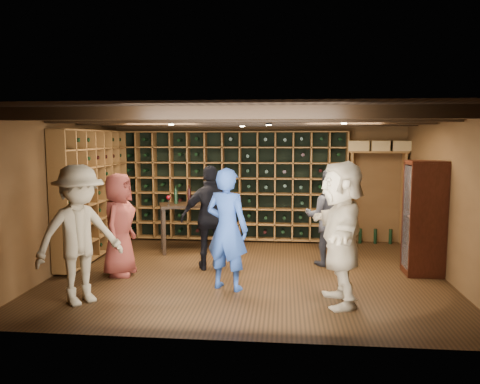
# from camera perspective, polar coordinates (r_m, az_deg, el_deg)

# --- Properties ---
(ground) EXTENTS (6.00, 6.00, 0.00)m
(ground) POSITION_cam_1_polar(r_m,az_deg,el_deg) (7.50, 0.98, -9.84)
(ground) COLOR black
(ground) RESTS_ON ground
(room_shell) EXTENTS (6.00, 6.00, 6.00)m
(room_shell) POSITION_cam_1_polar(r_m,az_deg,el_deg) (7.25, 1.05, 8.94)
(room_shell) COLOR brown
(room_shell) RESTS_ON ground
(wine_rack_back) EXTENTS (4.65, 0.30, 2.20)m
(wine_rack_back) POSITION_cam_1_polar(r_m,az_deg,el_deg) (9.62, -1.04, 0.79)
(wine_rack_back) COLOR brown
(wine_rack_back) RESTS_ON ground
(wine_rack_left) EXTENTS (0.30, 2.65, 2.20)m
(wine_rack_left) POSITION_cam_1_polar(r_m,az_deg,el_deg) (8.74, -17.38, -0.10)
(wine_rack_left) COLOR brown
(wine_rack_left) RESTS_ON ground
(crate_shelf) EXTENTS (1.20, 0.32, 2.07)m
(crate_shelf) POSITION_cam_1_polar(r_m,az_deg,el_deg) (9.69, 16.48, 3.04)
(crate_shelf) COLOR brown
(crate_shelf) RESTS_ON ground
(display_cabinet) EXTENTS (0.55, 0.50, 1.75)m
(display_cabinet) POSITION_cam_1_polar(r_m,az_deg,el_deg) (7.79, 21.48, -3.23)
(display_cabinet) COLOR #34120A
(display_cabinet) RESTS_ON ground
(man_blue_shirt) EXTENTS (0.73, 0.60, 1.72)m
(man_blue_shirt) POSITION_cam_1_polar(r_m,az_deg,el_deg) (6.55, -1.59, -4.54)
(man_blue_shirt) COLOR navy
(man_blue_shirt) RESTS_ON ground
(man_grey_suit) EXTENTS (0.86, 0.71, 1.62)m
(man_grey_suit) POSITION_cam_1_polar(r_m,az_deg,el_deg) (7.93, 10.71, -3.05)
(man_grey_suit) COLOR black
(man_grey_suit) RESTS_ON ground
(guest_red_floral) EXTENTS (0.52, 0.79, 1.59)m
(guest_red_floral) POSITION_cam_1_polar(r_m,az_deg,el_deg) (7.48, -14.54, -3.85)
(guest_red_floral) COLOR maroon
(guest_red_floral) RESTS_ON ground
(guest_woman_black) EXTENTS (1.06, 0.66, 1.69)m
(guest_woman_black) POSITION_cam_1_polar(r_m,az_deg,el_deg) (7.56, -3.48, -3.15)
(guest_woman_black) COLOR black
(guest_woman_black) RESTS_ON ground
(guest_khaki) EXTENTS (1.26, 1.31, 1.79)m
(guest_khaki) POSITION_cam_1_polar(r_m,az_deg,el_deg) (6.33, -19.00, -4.95)
(guest_khaki) COLOR gray
(guest_khaki) RESTS_ON ground
(guest_beige) EXTENTS (0.65, 1.74, 1.84)m
(guest_beige) POSITION_cam_1_polar(r_m,az_deg,el_deg) (6.10, 12.24, -4.91)
(guest_beige) COLOR tan
(guest_beige) RESTS_ON ground
(tasting_table) EXTENTS (1.32, 0.94, 1.18)m
(tasting_table) POSITION_cam_1_polar(r_m,az_deg,el_deg) (8.83, -5.87, -2.11)
(tasting_table) COLOR black
(tasting_table) RESTS_ON ground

